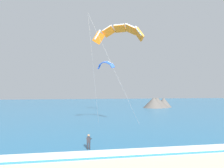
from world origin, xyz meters
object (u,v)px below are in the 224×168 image
Objects in this scene: kitesurfer at (89,142)px; kite_primary at (119,32)px; surfboard at (89,151)px; kite_distant at (105,64)px.

kitesurfer is 17.09m from kite_primary.
kite_primary is (4.97, 9.10, 14.50)m from surfboard.
kitesurfer is 0.12× the size of kite_primary.
kite_primary reaches higher than kitesurfer.
kitesurfer is at bearing 77.02° from surfboard.
kite_primary is 23.22m from kite_distant.
kite_distant is at bearing 79.09° from surfboard.
kitesurfer is at bearing -118.66° from kite_primary.
kite_distant is (1.24, 23.11, -1.86)m from kite_primary.
surfboard is 17.83m from kite_primary.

